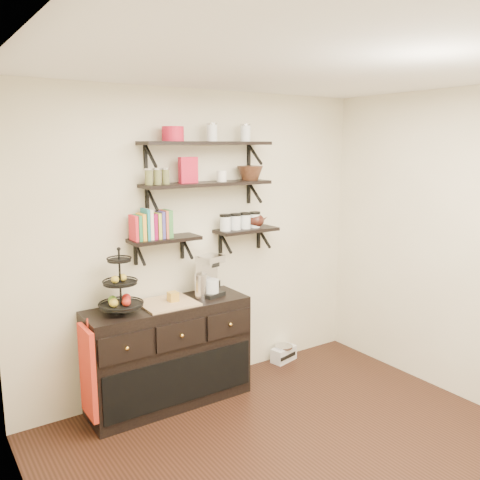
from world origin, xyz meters
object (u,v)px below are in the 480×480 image
object	(u,v)px
coffee_maker	(209,276)
radio	(284,353)
fruit_stand	(121,291)
sideboard	(169,354)

from	to	relation	value
coffee_maker	radio	bearing A→B (deg)	-9.94
fruit_stand	coffee_maker	bearing A→B (deg)	1.48
fruit_stand	radio	distance (m)	2.04
sideboard	fruit_stand	world-z (taller)	fruit_stand
fruit_stand	coffee_maker	distance (m)	0.82
sideboard	radio	bearing A→B (deg)	5.46
sideboard	fruit_stand	size ratio (longest dim) A/B	2.74
coffee_maker	radio	size ratio (longest dim) A/B	1.22
coffee_maker	radio	distance (m)	1.38
fruit_stand	sideboard	bearing A→B (deg)	-0.53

